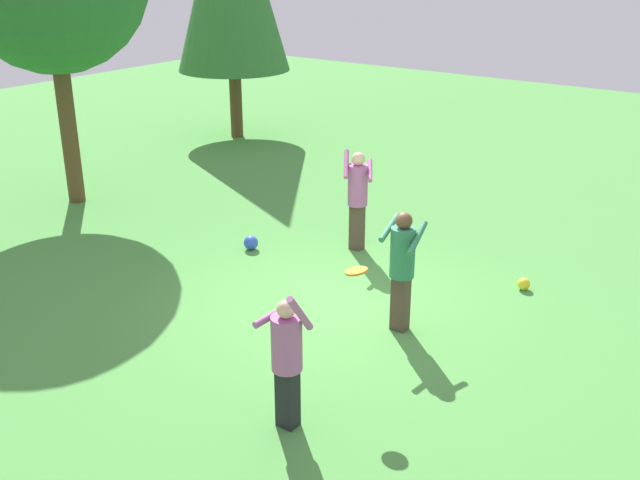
{
  "coord_description": "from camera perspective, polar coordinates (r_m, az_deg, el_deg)",
  "views": [
    {
      "loc": [
        -8.3,
        -5.62,
        5.05
      ],
      "look_at": [
        -0.19,
        0.25,
        1.05
      ],
      "focal_mm": 42.09,
      "sensor_mm": 36.0,
      "label": 1
    }
  ],
  "objects": [
    {
      "name": "person_catcher",
      "position": [
        10.17,
        6.27,
        -1.62
      ],
      "size": [
        0.65,
        0.57,
        1.73
      ],
      "rotation": [
        0.0,
        0.0,
        -2.99
      ],
      "color": "#4C382D",
      "rests_on": "ground_plane"
    },
    {
      "name": "ball_blue",
      "position": [
        13.2,
        -5.27,
        -0.21
      ],
      "size": [
        0.25,
        0.25,
        0.25
      ],
      "primitive_type": "sphere",
      "color": "blue",
      "rests_on": "ground_plane"
    },
    {
      "name": "ball_yellow",
      "position": [
        12.08,
        15.23,
        -3.23
      ],
      "size": [
        0.2,
        0.2,
        0.2
      ],
      "primitive_type": "sphere",
      "color": "yellow",
      "rests_on": "ground_plane"
    },
    {
      "name": "ground_plane",
      "position": [
        11.22,
        1.61,
        -4.96
      ],
      "size": [
        40.0,
        40.0,
        0.0
      ],
      "primitive_type": "plane",
      "color": "#4C9342"
    },
    {
      "name": "person_thrower",
      "position": [
        8.17,
        -2.54,
        -8.59
      ],
      "size": [
        0.55,
        0.52,
        1.72
      ],
      "rotation": [
        0.0,
        0.0,
        -0.09
      ],
      "color": "black",
      "rests_on": "ground_plane"
    },
    {
      "name": "person_bystander",
      "position": [
        12.87,
        2.88,
        3.64
      ],
      "size": [
        0.75,
        0.72,
        1.75
      ],
      "rotation": [
        0.0,
        0.0,
        -2.57
      ],
      "color": "#4C382D",
      "rests_on": "ground_plane"
    },
    {
      "name": "frisbee",
      "position": [
        8.7,
        2.79,
        -2.37
      ],
      "size": [
        0.32,
        0.32,
        0.08
      ],
      "color": "orange"
    }
  ]
}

